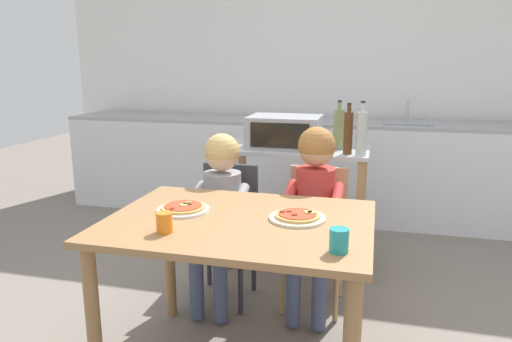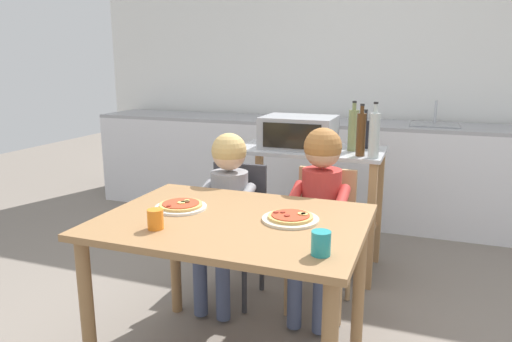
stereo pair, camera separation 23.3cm
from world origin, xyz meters
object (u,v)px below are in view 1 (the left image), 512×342
object	(u,v)px
bottle_brown_beer	(339,128)
drinking_cup_orange	(164,222)
pizza_plate_white	(183,208)
child_in_grey_shirt	(219,197)
dining_table	(239,242)
pizza_plate_cream	(297,217)
drinking_cup_teal	(339,240)
child_in_red_shirt	(314,196)
dining_chair_right	(316,226)
bottle_slim_sauce	(362,133)
dining_chair_left	(226,222)
kitchen_island_cart	(296,188)
bottle_dark_olive_oil	(348,132)
toaster_oven	(285,132)
bottle_tall_green_wine	(349,132)

from	to	relation	value
bottle_brown_beer	drinking_cup_orange	world-z (taller)	bottle_brown_beer
pizza_plate_white	child_in_grey_shirt	bearing A→B (deg)	90.01
dining_table	drinking_cup_orange	distance (m)	0.37
pizza_plate_cream	drinking_cup_teal	world-z (taller)	drinking_cup_teal
pizza_plate_white	child_in_red_shirt	bearing A→B (deg)	47.40
dining_chair_right	child_in_grey_shirt	xyz separation A→B (m)	(-0.54, -0.18, 0.19)
bottle_slim_sauce	dining_chair_left	distance (m)	1.00
drinking_cup_orange	drinking_cup_teal	xyz separation A→B (m)	(0.70, -0.03, 0.00)
dining_table	pizza_plate_cream	distance (m)	0.29
kitchen_island_cart	dining_chair_left	bearing A→B (deg)	-119.10
bottle_slim_sauce	drinking_cup_orange	distance (m)	1.51
bottle_brown_beer	dining_chair_right	bearing A→B (deg)	-97.60
bottle_slim_sauce	child_in_grey_shirt	world-z (taller)	bottle_slim_sauce
dining_table	pizza_plate_white	size ratio (longest dim) A/B	4.77
bottle_dark_olive_oil	pizza_plate_white	distance (m)	1.29
toaster_oven	bottle_slim_sauce	bearing A→B (deg)	-19.17
bottle_tall_green_wine	pizza_plate_white	distance (m)	1.52
drinking_cup_orange	drinking_cup_teal	bearing A→B (deg)	-2.47
toaster_oven	child_in_red_shirt	xyz separation A→B (m)	(0.29, -0.63, -0.26)
toaster_oven	pizza_plate_cream	bearing A→B (deg)	-76.33
bottle_tall_green_wine	drinking_cup_teal	bearing A→B (deg)	-87.45
bottle_dark_olive_oil	bottle_tall_green_wine	xyz separation A→B (m)	(-0.01, 0.29, -0.04)
kitchen_island_cart	bottle_tall_green_wine	world-z (taller)	bottle_tall_green_wine
pizza_plate_white	drinking_cup_orange	size ratio (longest dim) A/B	2.90
drinking_cup_orange	bottle_dark_olive_oil	bearing A→B (deg)	64.55
toaster_oven	dining_chair_left	xyz separation A→B (m)	(-0.24, -0.57, -0.48)
bottle_brown_beer	child_in_red_shirt	world-z (taller)	bottle_brown_beer
dining_chair_right	drinking_cup_orange	bearing A→B (deg)	-116.92
bottle_tall_green_wine	child_in_grey_shirt	bearing A→B (deg)	-128.84
pizza_plate_white	drinking_cup_orange	distance (m)	0.29
bottle_slim_sauce	drinking_cup_teal	world-z (taller)	bottle_slim_sauce
bottle_slim_sauce	child_in_red_shirt	size ratio (longest dim) A/B	0.32
bottle_tall_green_wine	child_in_grey_shirt	size ratio (longest dim) A/B	0.26
toaster_oven	child_in_grey_shirt	distance (m)	0.79
dining_chair_right	drinking_cup_teal	bearing A→B (deg)	-78.42
dining_chair_left	pizza_plate_cream	world-z (taller)	dining_chair_left
kitchen_island_cart	toaster_oven	world-z (taller)	toaster_oven
toaster_oven	child_in_grey_shirt	size ratio (longest dim) A/B	0.48
bottle_slim_sauce	bottle_tall_green_wine	xyz separation A→B (m)	(-0.10, 0.32, -0.04)
toaster_oven	bottle_brown_beer	bearing A→B (deg)	3.13
dining_chair_left	dining_chair_right	size ratio (longest dim) A/B	1.00
bottle_dark_olive_oil	bottle_slim_sauce	world-z (taller)	bottle_slim_sauce
bottle_brown_beer	pizza_plate_cream	size ratio (longest dim) A/B	1.31
bottle_slim_sauce	dining_table	size ratio (longest dim) A/B	0.29
bottle_slim_sauce	dining_chair_left	bearing A→B (deg)	-152.86
toaster_oven	bottle_slim_sauce	distance (m)	0.55
dining_chair_left	dining_chair_right	distance (m)	0.54
dining_table	pizza_plate_cream	bearing A→B (deg)	12.97
bottle_slim_sauce	pizza_plate_cream	bearing A→B (deg)	-102.64
drinking_cup_orange	bottle_brown_beer	bearing A→B (deg)	69.43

